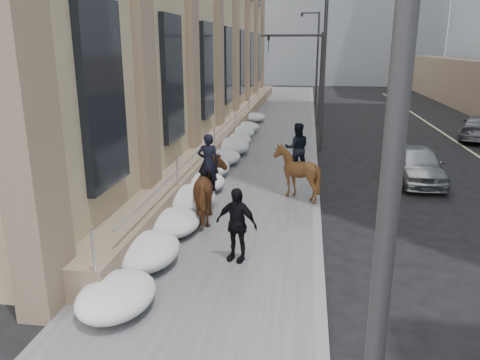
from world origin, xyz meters
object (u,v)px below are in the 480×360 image
at_px(mounted_horse_left, 211,188).
at_px(car_grey, 480,128).
at_px(mounted_horse_right, 296,168).
at_px(car_silver, 417,164).
at_px(pedestrian, 236,224).

relative_size(mounted_horse_left, car_grey, 0.54).
height_order(mounted_horse_left, mounted_horse_right, mounted_horse_left).
distance_m(mounted_horse_right, car_grey, 15.85).
bearing_deg(car_silver, pedestrian, -125.97).
xyz_separation_m(mounted_horse_right, car_silver, (4.63, 2.97, -0.45)).
relative_size(mounted_horse_left, pedestrian, 1.41).
relative_size(mounted_horse_right, pedestrian, 1.40).
distance_m(mounted_horse_right, pedestrian, 5.32).
bearing_deg(mounted_horse_left, mounted_horse_right, -143.41).
bearing_deg(pedestrian, mounted_horse_right, 93.62).
height_order(pedestrian, car_silver, pedestrian).
bearing_deg(mounted_horse_right, mounted_horse_left, 37.30).
xyz_separation_m(mounted_horse_left, pedestrian, (1.16, -2.61, -0.09)).
xyz_separation_m(mounted_horse_right, pedestrian, (-1.28, -5.16, -0.13)).
distance_m(pedestrian, car_grey, 20.78).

